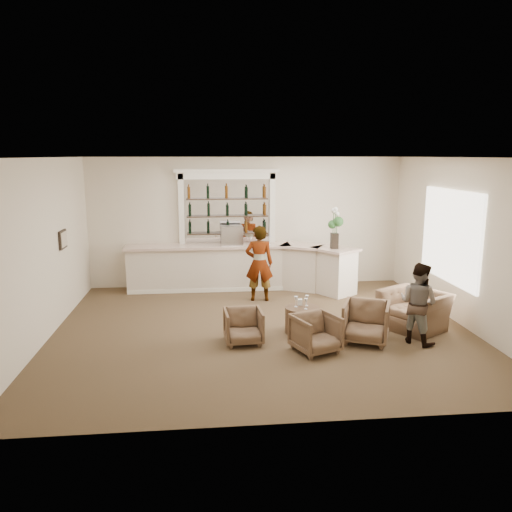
{
  "coord_description": "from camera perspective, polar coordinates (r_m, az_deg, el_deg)",
  "views": [
    {
      "loc": [
        -1.06,
        -9.2,
        3.34
      ],
      "look_at": [
        -0.03,
        0.9,
        1.28
      ],
      "focal_mm": 35.0,
      "sensor_mm": 36.0,
      "label": 1
    }
  ],
  "objects": [
    {
      "name": "sommelier",
      "position": [
        11.53,
        0.37,
        -0.84
      ],
      "size": [
        0.68,
        0.48,
        1.77
      ],
      "primitive_type": "imported",
      "rotation": [
        0.0,
        0.0,
        3.05
      ],
      "color": "gray",
      "rests_on": "ground"
    },
    {
      "name": "back_bar_alcove",
      "position": [
        12.69,
        -3.3,
        5.52
      ],
      "size": [
        2.64,
        0.25,
        3.0
      ],
      "color": "white",
      "rests_on": "ground"
    },
    {
      "name": "wine_glass_tbl_b",
      "position": [
        9.64,
        5.82,
        -5.09
      ],
      "size": [
        0.07,
        0.07,
        0.21
      ],
      "primitive_type": null,
      "color": "white",
      "rests_on": "cocktail_table"
    },
    {
      "name": "armchair_right",
      "position": [
        9.33,
        12.46,
        -7.39
      ],
      "size": [
        1.05,
        1.07,
        0.74
      ],
      "primitive_type": "imported",
      "rotation": [
        0.0,
        0.0,
        -0.41
      ],
      "color": "brown",
      "rests_on": "ground"
    },
    {
      "name": "ground",
      "position": [
        9.85,
        0.69,
        -8.37
      ],
      "size": [
        8.0,
        8.0,
        0.0
      ],
      "primitive_type": "plane",
      "color": "brown",
      "rests_on": "ground"
    },
    {
      "name": "wine_glass_bar_right",
      "position": [
        12.48,
        1.56,
        1.78
      ],
      "size": [
        0.07,
        0.07,
        0.21
      ],
      "primitive_type": null,
      "color": "white",
      "rests_on": "bar_counter"
    },
    {
      "name": "room_shell",
      "position": [
        10.04,
        1.18,
        5.72
      ],
      "size": [
        8.04,
        7.02,
        3.32
      ],
      "color": "beige",
      "rests_on": "ground"
    },
    {
      "name": "armchair_center",
      "position": [
        8.75,
        6.86,
        -8.77
      ],
      "size": [
        0.92,
        0.93,
        0.66
      ],
      "primitive_type": "imported",
      "rotation": [
        0.0,
        0.0,
        0.38
      ],
      "color": "brown",
      "rests_on": "ground"
    },
    {
      "name": "flower_vase",
      "position": [
        12.02,
        9.0,
        3.46
      ],
      "size": [
        0.26,
        0.26,
        0.99
      ],
      "color": "black",
      "rests_on": "bar_counter"
    },
    {
      "name": "napkin_holder",
      "position": [
        9.69,
        5.05,
        -5.27
      ],
      "size": [
        0.08,
        0.08,
        0.12
      ],
      "primitive_type": "cube",
      "color": "white",
      "rests_on": "cocktail_table"
    },
    {
      "name": "wine_glass_tbl_a",
      "position": [
        9.56,
        4.59,
        -5.22
      ],
      "size": [
        0.07,
        0.07,
        0.21
      ],
      "primitive_type": null,
      "color": "white",
      "rests_on": "cocktail_table"
    },
    {
      "name": "armchair_far",
      "position": [
        10.26,
        17.62,
        -5.92
      ],
      "size": [
        1.45,
        1.5,
        0.74
      ],
      "primitive_type": "imported",
      "rotation": [
        0.0,
        0.0,
        -1.01
      ],
      "color": "brown",
      "rests_on": "ground"
    },
    {
      "name": "wine_glass_bar_left",
      "position": [
        12.37,
        -0.6,
        1.7
      ],
      "size": [
        0.07,
        0.07,
        0.21
      ],
      "primitive_type": null,
      "color": "white",
      "rests_on": "bar_counter"
    },
    {
      "name": "bar_counter",
      "position": [
        12.54,
        -1.6,
        -1.29
      ],
      "size": [
        5.72,
        1.8,
        1.14
      ],
      "color": "white",
      "rests_on": "ground"
    },
    {
      "name": "guest",
      "position": [
        9.43,
        18.05,
        -5.14
      ],
      "size": [
        0.88,
        0.91,
        1.48
      ],
      "primitive_type": "imported",
      "rotation": [
        0.0,
        0.0,
        2.24
      ],
      "color": "gray",
      "rests_on": "ground"
    },
    {
      "name": "cocktail_table",
      "position": [
        9.66,
        5.29,
        -7.27
      ],
      "size": [
        0.66,
        0.66,
        0.5
      ],
      "primitive_type": "cylinder",
      "color": "#44331D",
      "rests_on": "ground"
    },
    {
      "name": "espresso_machine",
      "position": [
        12.45,
        -2.8,
        2.37
      ],
      "size": [
        0.55,
        0.47,
        0.47
      ],
      "primitive_type": "cube",
      "rotation": [
        0.0,
        0.0,
        0.03
      ],
      "color": "silver",
      "rests_on": "bar_counter"
    },
    {
      "name": "wine_glass_tbl_c",
      "position": [
        9.44,
        5.72,
        -5.46
      ],
      "size": [
        0.07,
        0.07,
        0.21
      ],
      "primitive_type": null,
      "color": "white",
      "rests_on": "cocktail_table"
    },
    {
      "name": "armchair_left",
      "position": [
        9.08,
        -1.44,
        -8.04
      ],
      "size": [
        0.71,
        0.73,
        0.62
      ],
      "primitive_type": "imported",
      "rotation": [
        0.0,
        0.0,
        0.06
      ],
      "color": "brown",
      "rests_on": "ground"
    }
  ]
}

